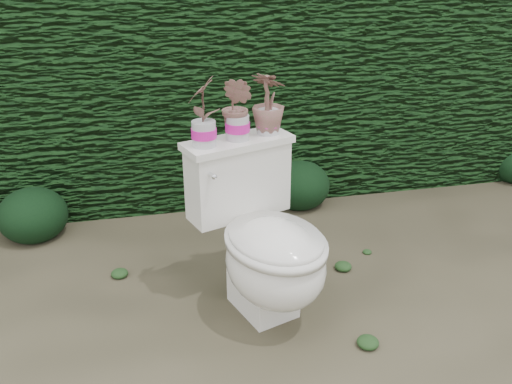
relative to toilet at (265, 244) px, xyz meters
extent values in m
plane|color=brown|center=(-0.25, 0.01, -0.36)|extent=(60.00, 60.00, 0.00)
cube|color=#163D14|center=(-0.25, 1.61, 0.44)|extent=(8.00, 1.00, 1.60)
cube|color=white|center=(-0.01, 0.02, -0.26)|extent=(0.30, 0.35, 0.20)
ellipsoid|color=white|center=(0.03, -0.08, -0.06)|extent=(0.55, 0.62, 0.39)
cube|color=white|center=(-0.08, 0.23, 0.22)|extent=(0.50, 0.31, 0.34)
cube|color=white|center=(-0.08, 0.23, 0.40)|extent=(0.53, 0.34, 0.03)
cylinder|color=silver|center=(-0.22, 0.08, 0.32)|extent=(0.04, 0.06, 0.02)
sphere|color=silver|center=(-0.21, 0.05, 0.32)|extent=(0.03, 0.03, 0.03)
imported|color=#1F6421|center=(-0.23, 0.17, 0.57)|extent=(0.17, 0.19, 0.30)
imported|color=#1F6421|center=(-0.08, 0.23, 0.56)|extent=(0.18, 0.19, 0.27)
imported|color=#1F6421|center=(0.08, 0.28, 0.56)|extent=(0.21, 0.21, 0.27)
ellipsoid|color=black|center=(-1.15, 0.99, -0.20)|extent=(0.40, 0.40, 0.32)
ellipsoid|color=black|center=(0.47, 1.08, -0.20)|extent=(0.40, 0.40, 0.32)
camera|label=1|loc=(-0.51, -2.14, 1.27)|focal=40.00mm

